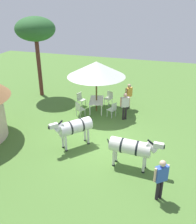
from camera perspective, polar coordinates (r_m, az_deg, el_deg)
ground_plane at (r=12.55m, az=0.24°, el=-6.58°), size 36.00×36.00×0.00m
shade_umbrella at (r=14.76m, az=-0.38°, el=9.89°), size 3.50×3.50×3.16m
patio_dining_table at (r=15.43m, az=-0.36°, el=2.54°), size 1.70×1.18×0.74m
patio_chair_near_lawn at (r=14.78m, az=-4.33°, el=0.82°), size 0.59×0.60×0.90m
patio_chair_east_end at (r=14.71m, az=3.40°, el=0.73°), size 0.57×0.56×0.90m
patio_chair_west_end at (r=16.43m, az=2.57°, el=3.45°), size 0.55×0.57×0.90m
patio_chair_near_hut at (r=16.24m, az=-4.07°, el=3.14°), size 0.55×0.54×0.90m
guest_beside_umbrella at (r=15.70m, az=7.12°, el=4.12°), size 0.53×0.41×1.68m
guest_behind_table at (r=14.27m, az=6.24°, el=1.86°), size 0.39×0.53×1.64m
standing_watcher at (r=9.03m, az=14.34°, el=-14.23°), size 0.45×0.48×1.66m
zebra_nearest_camera at (r=11.66m, az=-5.54°, el=-3.54°), size 1.82×1.66×1.57m
zebra_by_umbrella at (r=10.33m, az=7.75°, el=-8.14°), size 0.71×2.38×1.51m
acacia_tree_right_background at (r=17.64m, az=-14.28°, el=17.89°), size 2.65×2.65×5.44m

